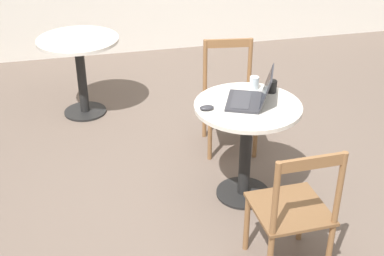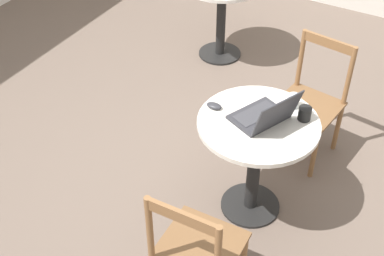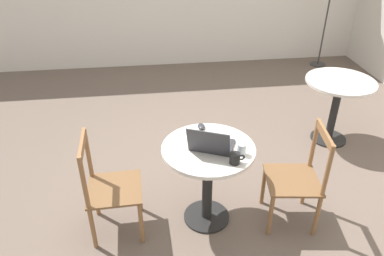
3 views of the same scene
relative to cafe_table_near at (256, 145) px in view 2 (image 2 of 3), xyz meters
The scene contains 9 objects.
ground_plane 0.75m from the cafe_table_near, 94.53° to the left, with size 16.00×16.00×0.00m, color #66564C.
cafe_table_near is the anchor object (origin of this frame).
cafe_table_mid 1.96m from the cafe_table_near, 33.48° to the left, with size 0.75×0.75×0.76m.
chair_near_left 0.82m from the cafe_table_near, behind, with size 0.44×0.44×0.91m.
chair_near_right 0.77m from the cafe_table_near, ahead, with size 0.49×0.49×0.91m.
laptop 0.24m from the cafe_table_near, 57.13° to the right, with size 0.42×0.41×0.24m.
mouse 0.36m from the cafe_table_near, 92.37° to the left, with size 0.06×0.10×0.03m.
mug 0.36m from the cafe_table_near, 54.59° to the right, with size 0.12×0.08×0.09m.
drinking_glass 0.35m from the cafe_table_near, 27.61° to the right, with size 0.07×0.07×0.09m.
Camera 2 is at (-2.32, -1.36, 2.80)m, focal length 50.00 mm.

